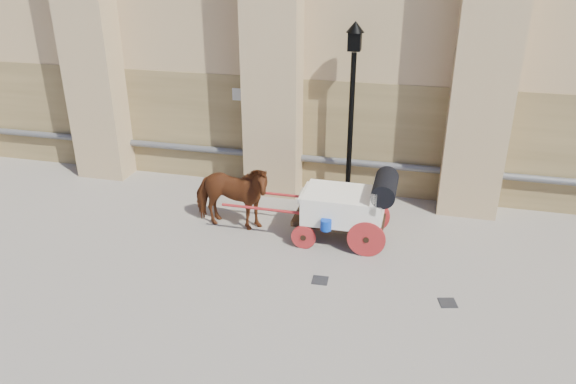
# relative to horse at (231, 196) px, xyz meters

# --- Properties ---
(ground) EXTENTS (90.00, 90.00, 0.00)m
(ground) POSITION_rel_horse_xyz_m (1.40, -1.31, -0.83)
(ground) COLOR gray
(ground) RESTS_ON ground
(horse) EXTENTS (1.99, 0.97, 1.66)m
(horse) POSITION_rel_horse_xyz_m (0.00, 0.00, 0.00)
(horse) COLOR maroon
(horse) RESTS_ON ground
(carriage) EXTENTS (3.83, 1.36, 1.68)m
(carriage) POSITION_rel_horse_xyz_m (2.75, 0.03, 0.08)
(carriage) COLOR black
(carriage) RESTS_ON ground
(street_lamp) EXTENTS (0.43, 0.43, 4.55)m
(street_lamp) POSITION_rel_horse_xyz_m (2.43, 2.11, 1.61)
(street_lamp) COLOR black
(street_lamp) RESTS_ON ground
(drain_grate_near) EXTENTS (0.33, 0.33, 0.01)m
(drain_grate_near) POSITION_rel_horse_xyz_m (2.45, -1.71, -0.82)
(drain_grate_near) COLOR black
(drain_grate_near) RESTS_ON ground
(drain_grate_far) EXTENTS (0.39, 0.39, 0.01)m
(drain_grate_far) POSITION_rel_horse_xyz_m (4.94, -1.88, -0.82)
(drain_grate_far) COLOR black
(drain_grate_far) RESTS_ON ground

